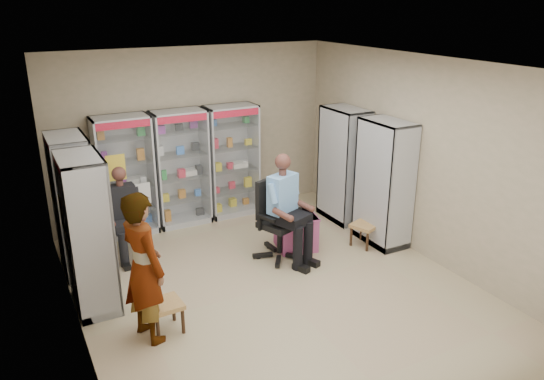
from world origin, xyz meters
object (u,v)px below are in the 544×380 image
cabinet_right_near (384,183)px  woven_stool_a (364,235)px  cabinet_left_near (88,234)px  office_chair (280,220)px  wooden_chair (123,225)px  cabinet_right_far (344,165)px  standing_man (144,268)px  cabinet_back_left (125,177)px  woven_stool_b (166,316)px  cabinet_back_mid (181,168)px  cabinet_back_right (232,161)px  seated_shopkeeper (281,211)px  pink_trunk (296,231)px  cabinet_left_far (74,205)px

cabinet_right_near → woven_stool_a: cabinet_right_near is taller
cabinet_left_near → office_chair: (2.74, 0.08, -0.39)m
wooden_chair → office_chair: office_chair is taller
cabinet_right_far → cabinet_right_near: bearing=-180.0°
cabinet_right_far → standing_man: cabinet_right_far is taller
cabinet_back_left → woven_stool_b: 3.14m
cabinet_back_mid → cabinet_back_right: bearing=0.0°
seated_shopkeeper → pink_trunk: (0.38, 0.21, -0.50)m
cabinet_left_far → standing_man: size_ratio=1.11×
cabinet_left_far → office_chair: (2.74, -1.02, -0.39)m
cabinet_back_left → wooden_chair: bearing=-108.9°
cabinet_back_right → pink_trunk: bearing=-80.7°
cabinet_right_far → seated_shopkeeper: (-1.72, -0.87, -0.23)m
woven_stool_b → standing_man: 0.74m
pink_trunk → standing_man: bearing=-155.4°
cabinet_back_right → cabinet_left_near: bearing=-144.3°
cabinet_back_mid → wooden_chair: (-1.20, -0.73, -0.53)m
woven_stool_b → cabinet_right_far: bearing=26.2°
wooden_chair → pink_trunk: 2.67m
cabinet_back_mid → cabinet_back_left: bearing=180.0°
wooden_chair → standing_man: size_ratio=0.52×
woven_stool_a → standing_man: 3.86m
cabinet_left_near → woven_stool_a: bearing=87.1°
cabinet_left_far → seated_shopkeeper: bearing=68.7°
cabinet_back_left → cabinet_back_mid: bearing=0.0°
seated_shopkeeper → standing_man: standing_man is taller
cabinet_right_far → cabinet_left_near: (-4.46, -0.90, 0.00)m
cabinet_back_mid → cabinet_left_near: (-1.88, -2.03, 0.00)m
cabinet_back_left → cabinet_right_far: bearing=-17.8°
cabinet_left_near → woven_stool_b: cabinet_left_near is taller
cabinet_right_far → office_chair: cabinet_right_far is taller
wooden_chair → pink_trunk: (2.44, -1.06, -0.19)m
seated_shopkeeper → woven_stool_a: seated_shopkeeper is taller
pink_trunk → standing_man: 3.04m
cabinet_right_near → cabinet_left_far: bearing=73.7°
cabinet_back_right → cabinet_left_near: same height
woven_stool_a → standing_man: standing_man is taller
cabinet_back_right → office_chair: size_ratio=1.64×
cabinet_back_right → cabinet_right_far: same height
cabinet_left_far → wooden_chair: cabinet_left_far is taller
cabinet_right_near → pink_trunk: 1.58m
cabinet_back_mid → cabinet_right_near: 3.41m
office_chair → standing_man: bearing=-175.9°
cabinet_left_near → woven_stool_b: 1.42m
office_chair → wooden_chair: bearing=128.6°
cabinet_back_left → woven_stool_a: size_ratio=5.37×
cabinet_back_right → woven_stool_b: cabinet_back_right is taller
cabinet_left_far → cabinet_back_mid: bearing=116.3°
office_chair → cabinet_back_right: bearing=66.6°
cabinet_back_left → cabinet_right_near: size_ratio=1.00×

